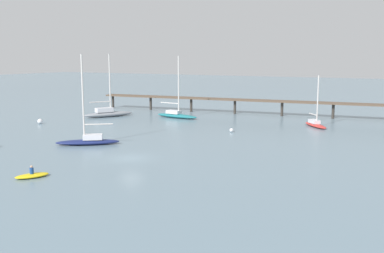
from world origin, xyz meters
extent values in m
plane|color=slate|center=(0.00, 0.00, 0.00)|extent=(400.00, 400.00, 0.00)
cube|color=brown|center=(0.00, 41.65, 2.75)|extent=(66.16, 9.34, 0.30)
cylinder|color=#38332D|center=(-31.96, 38.34, 1.30)|extent=(0.50, 0.50, 2.60)
cylinder|color=#38332D|center=(-22.83, 39.28, 1.30)|extent=(0.50, 0.50, 2.60)
cylinder|color=#38332D|center=(-13.70, 40.23, 1.30)|extent=(0.50, 0.50, 2.60)
cylinder|color=#38332D|center=(-4.57, 41.18, 1.30)|extent=(0.50, 0.50, 2.60)
cylinder|color=#38332D|center=(4.57, 42.13, 1.30)|extent=(0.50, 0.50, 2.60)
cylinder|color=#38332D|center=(13.70, 43.08, 1.30)|extent=(0.50, 0.50, 2.60)
ellipsoid|color=navy|center=(-9.25, 3.71, 0.33)|extent=(7.57, 6.28, 0.65)
cube|color=silver|center=(-8.73, 4.09, 0.98)|extent=(2.73, 2.51, 0.66)
cylinder|color=silver|center=(-9.57, 3.47, 6.01)|extent=(0.22, 0.22, 10.72)
cylinder|color=silver|center=(-8.12, 4.54, 2.58)|extent=(3.01, 2.27, 0.17)
ellipsoid|color=#1E727A|center=(-11.63, 30.70, 0.37)|extent=(8.88, 3.01, 0.73)
cube|color=silver|center=(-12.32, 30.78, 1.03)|extent=(2.82, 1.70, 0.59)
cylinder|color=silver|center=(-11.19, 30.64, 5.95)|extent=(0.22, 0.22, 10.43)
cylinder|color=silver|center=(-13.24, 30.89, 2.61)|extent=(4.10, 0.67, 0.18)
ellipsoid|color=red|center=(13.12, 31.90, 0.25)|extent=(5.29, 6.05, 0.49)
cube|color=silver|center=(12.79, 32.31, 0.77)|extent=(2.24, 2.42, 0.56)
cylinder|color=silver|center=(13.32, 31.65, 4.32)|extent=(0.20, 0.20, 7.65)
cylinder|color=silver|center=(12.47, 32.71, 1.87)|extent=(1.83, 2.22, 0.16)
ellipsoid|color=gray|center=(-23.62, 26.10, 0.46)|extent=(6.58, 9.22, 0.93)
cube|color=silver|center=(-24.00, 25.44, 1.32)|extent=(2.85, 3.45, 0.79)
cylinder|color=silver|center=(-23.38, 26.50, 6.23)|extent=(0.23, 0.23, 10.61)
cylinder|color=silver|center=(-24.38, 24.80, 2.83)|extent=(2.16, 3.51, 0.19)
ellipsoid|color=yellow|center=(-3.43, -10.79, 0.17)|extent=(2.68, 3.35, 0.35)
cylinder|color=navy|center=(-3.43, -10.79, 0.62)|extent=(0.49, 0.49, 0.55)
sphere|color=tan|center=(-3.43, -10.79, 1.02)|extent=(0.24, 0.24, 0.24)
sphere|color=silver|center=(3.21, 21.02, 0.28)|extent=(0.57, 0.57, 0.57)
sphere|color=silver|center=(-28.10, 13.76, 0.42)|extent=(0.84, 0.84, 0.84)
camera|label=1|loc=(28.52, -39.56, 11.15)|focal=41.96mm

